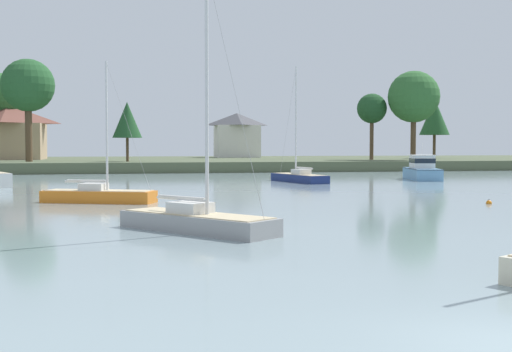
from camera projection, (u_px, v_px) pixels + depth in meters
far_shore_bank at (168, 163)px, 105.19m from camera, size 175.39×47.17×1.37m
cruiser_skyblue at (421, 173)px, 67.67m from camera, size 4.44×9.00×4.64m
sailboat_navy at (299, 179)px, 62.43m from camera, size 3.93×8.17×11.56m
sailboat_orange at (99, 199)px, 40.07m from camera, size 7.11×4.26×9.10m
sailboat_grey at (197, 226)px, 26.50m from camera, size 6.14×6.91×11.04m
mooring_buoy_yellow at (291, 176)px, 72.84m from camera, size 0.33×0.33×0.39m
mooring_buoy_orange at (489, 203)px, 39.09m from camera, size 0.33×0.33×0.38m
shore_tree_left_mid at (372, 109)px, 97.35m from camera, size 4.44×4.44×9.86m
shore_tree_center_left at (127, 120)px, 86.28m from camera, size 3.87×3.87×7.88m
shore_tree_center_right at (414, 97)px, 95.52m from camera, size 7.55×7.55×13.02m
shore_tree_inland_b at (435, 117)px, 108.09m from camera, size 4.92×4.92×9.91m
shore_tree_left at (28, 86)px, 85.53m from camera, size 6.89×6.89×13.45m
shore_tree_center at (1, 97)px, 100.50m from camera, size 7.22×7.22×13.27m
cottage_hillside at (237, 135)px, 117.53m from camera, size 8.13×7.33×7.94m
cottage_behind_trees at (8, 131)px, 99.72m from camera, size 11.18×9.27×8.37m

